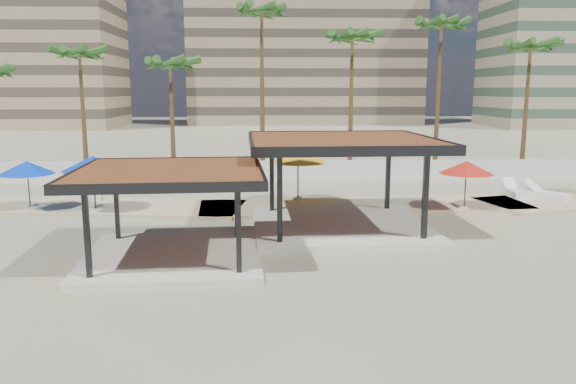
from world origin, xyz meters
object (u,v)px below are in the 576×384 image
umbrella_c (466,168)px  pavilion_central (341,174)px  lounger_b (514,192)px  pavilion_west (171,205)px  lounger_c (546,195)px  umbrella_a (93,164)px  lounger_a (91,194)px

umbrella_c → pavilion_central: bearing=-156.1°
pavilion_central → umbrella_c: (6.28, 2.79, -0.14)m
pavilion_central → lounger_b: bearing=28.1°
pavilion_west → lounger_b: 19.25m
lounger_c → pavilion_central: bearing=79.3°
lounger_b → pavilion_west: bearing=124.3°
umbrella_a → lounger_b: size_ratio=1.58×
lounger_c → lounger_b: bearing=17.9°
umbrella_a → lounger_a: bearing=110.2°
pavilion_west → umbrella_c: 14.34m
pavilion_west → lounger_a: 11.94m
pavilion_west → umbrella_a: size_ratio=1.90×
lounger_a → lounger_c: 23.51m
lounger_c → umbrella_a: bearing=60.6°
lounger_b → lounger_a: bearing=92.1°
umbrella_c → lounger_c: 5.74m
pavilion_west → lounger_c: pavilion_west is taller
pavilion_central → lounger_c: pavilion_central is taller
lounger_a → pavilion_west: bearing=-175.9°
umbrella_a → lounger_c: size_ratio=1.47×
lounger_a → lounger_b: bearing=-116.3°
lounger_c → lounger_a: bearing=52.6°
pavilion_west → lounger_b: bearing=27.8°
umbrella_c → lounger_b: size_ratio=1.51×
umbrella_a → lounger_a: (-1.18, 3.20, -2.01)m
pavilion_central → pavilion_west: size_ratio=1.19×
umbrella_c → lounger_a: umbrella_c is taller
umbrella_c → pavilion_west: bearing=-151.4°
umbrella_a → lounger_b: (21.06, 2.86, -2.00)m
umbrella_a → umbrella_c: size_ratio=1.04×
umbrella_a → umbrella_c: bearing=-0.8°
umbrella_c → lounger_b: (3.80, 3.11, -1.75)m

